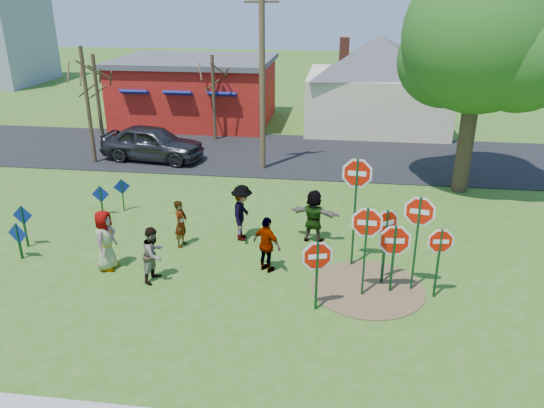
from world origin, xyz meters
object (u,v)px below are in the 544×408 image
Objects in this scene: stop_sign_a at (317,261)px; person_b at (181,223)px; leafy_tree at (484,44)px; stop_sign_c at (418,222)px; utility_pole at (262,73)px; suv at (152,143)px; stop_sign_b at (356,185)px; stop_sign_d at (386,229)px; person_a at (105,240)px.

person_b is at bearing 129.19° from stop_sign_a.
person_b is 0.17× the size of leafy_tree.
utility_pole is at bearing 131.44° from stop_sign_c.
suv is at bearing 174.01° from utility_pole.
utility_pole is (-4.06, 8.83, 1.78)m from stop_sign_b.
utility_pole is (-3.11, 11.38, 2.96)m from stop_sign_a.
stop_sign_d is at bearing 25.22° from stop_sign_a.
stop_sign_a reaches higher than person_b.
person_b is at bearing -99.93° from utility_pole.
stop_sign_d is at bearing -43.75° from stop_sign_b.
stop_sign_d is 6.60m from person_b.
stop_sign_d is at bearing -94.94° from person_b.
stop_sign_d is 0.48× the size of suv.
person_a reaches higher than suv.
leafy_tree is at bearing 81.99° from stop_sign_c.
suv is at bearing 33.55° from person_b.
stop_sign_d is (-0.80, 0.25, -0.35)m from stop_sign_c.
utility_pole reaches higher than stop_sign_c.
person_a is 0.22× the size of utility_pole.
leafy_tree is (11.91, 8.25, 4.95)m from person_a.
stop_sign_d is at bearing -63.39° from utility_pole.
stop_sign_d is (1.80, 1.58, 0.29)m from stop_sign_a.
stop_sign_d is at bearing -86.29° from person_a.
stop_sign_b is 0.39× the size of leafy_tree.
leafy_tree reaches higher than stop_sign_b.
utility_pole is (-5.71, 10.04, 2.32)m from stop_sign_c.
stop_sign_c is 9.61m from leafy_tree.
stop_sign_c is at bearing -31.37° from stop_sign_b.
stop_sign_b is at bearing 98.47° from stop_sign_d.
stop_sign_b is at bearing 53.35° from stop_sign_a.
stop_sign_a reaches higher than person_a.
stop_sign_b is at bearing -127.23° from suv.
stop_sign_c reaches higher than person_b.
person_b is at bearing 178.74° from stop_sign_b.
person_a is 1.19× the size of person_b.
utility_pole is at bearing -15.56° from person_a.
utility_pole reaches higher than stop_sign_a.
stop_sign_d is at bearing 174.64° from stop_sign_c.
utility_pole reaches higher than person_b.
person_a is (-7.27, -1.17, -1.66)m from stop_sign_b.
suv is at bearing 170.69° from leafy_tree.
person_a reaches higher than person_b.
utility_pole is at bearing -88.67° from suv.
person_b is 0.32× the size of suv.
stop_sign_a is 12.00m from leafy_tree.
person_a is at bearing -145.27° from leafy_tree.
stop_sign_d is 8.15m from person_a.
stop_sign_a is 0.23× the size of leafy_tree.
suv is 6.54m from utility_pole.
stop_sign_b reaches higher than stop_sign_d.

